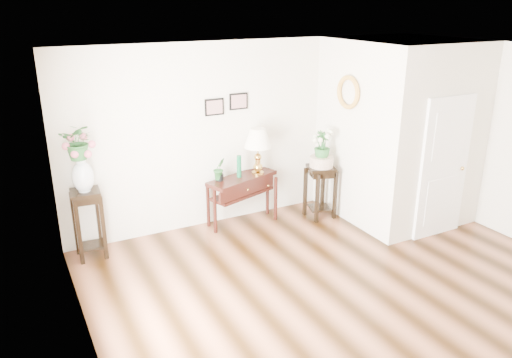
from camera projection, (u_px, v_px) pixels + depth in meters
floor at (357, 294)px, 6.02m from camera, size 6.00×5.50×0.02m
ceiling at (376, 57)px, 5.07m from camera, size 6.00×5.50×0.02m
wall_back at (253, 131)px, 7.84m from camera, size 6.00×0.02×2.80m
wall_left at (87, 243)px, 4.23m from camera, size 0.02×5.50×2.80m
partition at (398, 130)px, 7.94m from camera, size 1.80×1.95×2.80m
door at (444, 168)px, 7.22m from camera, size 0.90×0.05×2.10m
art_print_left at (214, 107)px, 7.38m from camera, size 0.30×0.02×0.25m
art_print_right at (239, 101)px, 7.54m from camera, size 0.30×0.02×0.25m
wall_ornament at (348, 92)px, 7.41m from camera, size 0.07×0.51×0.51m
console_table at (242, 200)px, 7.82m from camera, size 1.23×0.73×0.78m
table_lamp at (258, 152)px, 7.69m from camera, size 0.46×0.46×0.74m
green_vase at (239, 166)px, 7.61m from camera, size 0.08×0.08×0.34m
potted_plant at (219, 170)px, 7.47m from camera, size 0.21×0.18×0.34m
plant_stand_a at (89, 224)px, 6.75m from camera, size 0.41×0.41×0.97m
porcelain_vase at (83, 175)px, 6.51m from camera, size 0.33×0.33×0.49m
lily_arrangement at (79, 144)px, 6.37m from camera, size 0.55×0.52×0.48m
plant_stand_b at (320, 192)px, 8.04m from camera, size 0.51×0.51×0.86m
ceramic_bowl at (321, 162)px, 7.86m from camera, size 0.50×0.50×0.17m
narcissus at (322, 146)px, 7.77m from camera, size 0.33×0.33×0.45m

